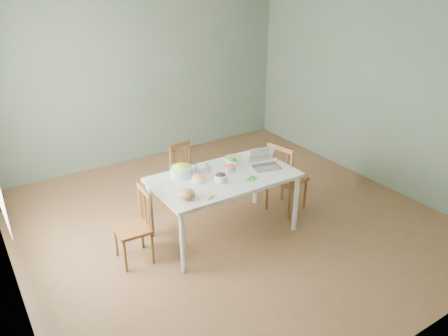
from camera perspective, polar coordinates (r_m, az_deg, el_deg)
floor at (r=5.67m, az=0.55°, el=-6.92°), size 5.00×5.00×0.00m
wall_back at (r=7.23m, az=-10.56°, el=11.42°), size 5.00×0.00×2.70m
wall_front at (r=3.47m, az=24.02°, el=-5.83°), size 5.00×0.00×2.70m
wall_right at (r=6.73m, az=18.95°, el=9.50°), size 0.00×5.00×2.70m
dining_table at (r=5.24m, az=0.00°, el=-4.86°), size 1.66×0.94×0.78m
chair_far at (r=5.88m, az=-4.62°, el=-1.01°), size 0.45×0.43×0.86m
chair_left at (r=4.86m, az=-11.87°, el=-7.50°), size 0.38×0.40×0.86m
chair_right at (r=5.76m, az=8.20°, el=-1.12°), size 0.50×0.52×0.97m
bread_boule at (r=4.56m, az=-4.81°, el=-3.40°), size 0.18×0.18×0.11m
butter_stick at (r=4.58m, az=-1.87°, el=-3.83°), size 0.11×0.06×0.03m
bowl_squash at (r=5.05m, az=-5.61°, el=-0.27°), size 0.33×0.33×0.15m
bowl_carrot at (r=4.91m, az=-3.26°, el=-1.33°), size 0.18×0.18×0.09m
bowl_onion at (r=5.15m, az=-2.87°, el=0.05°), size 0.21×0.21×0.10m
bowl_mushroom at (r=4.92m, az=-0.46°, el=-1.20°), size 0.18×0.18×0.10m
bowl_redpep at (r=5.17m, az=0.80°, el=0.05°), size 0.17×0.17×0.08m
bowl_broccoli at (r=5.31m, az=1.18°, el=0.81°), size 0.17×0.17×0.08m
flatbread at (r=5.50m, az=1.15°, el=1.29°), size 0.26×0.26×0.02m
basil_bunch at (r=4.99m, az=3.48°, el=-1.33°), size 0.18×0.18×0.02m
laptop at (r=5.24m, az=5.59°, el=1.10°), size 0.38×0.36×0.22m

